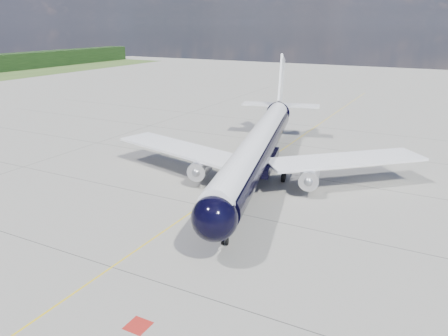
# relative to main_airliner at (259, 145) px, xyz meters

# --- Properties ---
(ground) EXTENTS (320.00, 320.00, 0.00)m
(ground) POSITION_rel_main_airliner_xyz_m (-2.17, 8.71, -4.63)
(ground) COLOR gray
(ground) RESTS_ON ground
(taxiway_centerline) EXTENTS (0.16, 160.00, 0.01)m
(taxiway_centerline) POSITION_rel_main_airliner_xyz_m (-2.17, 3.71, -4.62)
(taxiway_centerline) COLOR #DCBA0B
(taxiway_centerline) RESTS_ON ground
(red_marking) EXTENTS (1.60, 1.60, 0.01)m
(red_marking) POSITION_rel_main_airliner_xyz_m (4.63, -31.29, -4.62)
(red_marking) COLOR maroon
(red_marking) RESTS_ON ground
(main_airliner) EXTENTS (41.15, 50.91, 14.91)m
(main_airliner) POSITION_rel_main_airliner_xyz_m (0.00, 0.00, 0.00)
(main_airliner) COLOR black
(main_airliner) RESTS_ON ground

